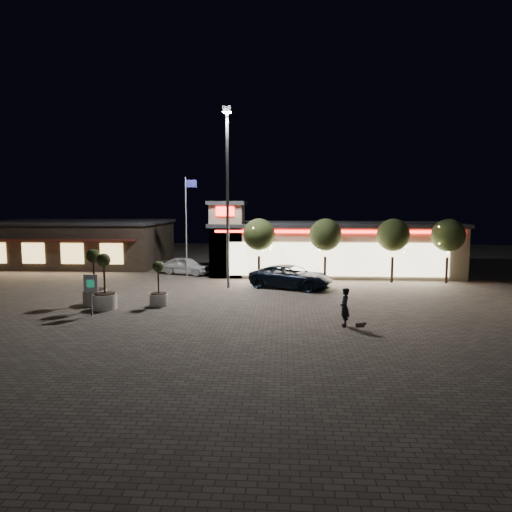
# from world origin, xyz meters

# --- Properties ---
(ground) EXTENTS (90.00, 90.00, 0.00)m
(ground) POSITION_xyz_m (0.00, 0.00, 0.00)
(ground) COLOR #675F53
(ground) RESTS_ON ground
(retail_building) EXTENTS (20.40, 8.40, 6.10)m
(retail_building) POSITION_xyz_m (9.51, 15.82, 2.21)
(retail_building) COLOR tan
(retail_building) RESTS_ON ground
(restaurant_building) EXTENTS (16.40, 11.00, 4.30)m
(restaurant_building) POSITION_xyz_m (-14.00, 19.97, 2.16)
(restaurant_building) COLOR #382D23
(restaurant_building) RESTS_ON ground
(floodlight_pole) EXTENTS (0.60, 0.40, 12.38)m
(floodlight_pole) POSITION_xyz_m (2.00, 8.00, 7.02)
(floodlight_pole) COLOR gray
(floodlight_pole) RESTS_ON ground
(flagpole) EXTENTS (0.95, 0.10, 8.00)m
(flagpole) POSITION_xyz_m (-1.90, 13.00, 4.74)
(flagpole) COLOR white
(flagpole) RESTS_ON ground
(string_tree_a) EXTENTS (2.42, 2.42, 4.79)m
(string_tree_a) POSITION_xyz_m (4.00, 11.00, 3.56)
(string_tree_a) COLOR #332319
(string_tree_a) RESTS_ON ground
(string_tree_b) EXTENTS (2.42, 2.42, 4.79)m
(string_tree_b) POSITION_xyz_m (9.00, 11.00, 3.56)
(string_tree_b) COLOR #332319
(string_tree_b) RESTS_ON ground
(string_tree_c) EXTENTS (2.42, 2.42, 4.79)m
(string_tree_c) POSITION_xyz_m (14.00, 11.00, 3.56)
(string_tree_c) COLOR #332319
(string_tree_c) RESTS_ON ground
(string_tree_d) EXTENTS (2.42, 2.42, 4.79)m
(string_tree_d) POSITION_xyz_m (18.00, 11.00, 3.56)
(string_tree_d) COLOR #332319
(string_tree_d) RESTS_ON ground
(pickup_truck) EXTENTS (6.37, 4.71, 1.61)m
(pickup_truck) POSITION_xyz_m (6.41, 8.23, 0.80)
(pickup_truck) COLOR black
(pickup_truck) RESTS_ON ground
(white_sedan) EXTENTS (4.60, 3.01, 1.46)m
(white_sedan) POSITION_xyz_m (-2.32, 14.00, 0.73)
(white_sedan) COLOR silver
(white_sedan) RESTS_ON ground
(pedestrian) EXTENTS (0.46, 0.69, 1.85)m
(pedestrian) POSITION_xyz_m (8.83, -1.81, 0.93)
(pedestrian) COLOR black
(pedestrian) RESTS_ON ground
(dog) EXTENTS (0.50, 0.23, 0.27)m
(dog) POSITION_xyz_m (9.54, -2.43, 0.26)
(dog) COLOR #59514C
(dog) RESTS_ON ground
(planter_left) EXTENTS (1.33, 1.33, 3.28)m
(planter_left) POSITION_xyz_m (-5.08, 2.09, 1.01)
(planter_left) COLOR silver
(planter_left) RESTS_ON ground
(planter_mid) EXTENTS (1.28, 1.28, 3.14)m
(planter_mid) POSITION_xyz_m (-4.04, 1.03, 0.97)
(planter_mid) COLOR silver
(planter_mid) RESTS_ON ground
(planter_right) EXTENTS (1.06, 1.06, 2.60)m
(planter_right) POSITION_xyz_m (-1.28, 2.02, 0.80)
(planter_right) COLOR silver
(planter_right) RESTS_ON ground
(valet_sign) EXTENTS (0.72, 0.14, 2.19)m
(valet_sign) POSITION_xyz_m (-4.14, -0.55, 1.53)
(valet_sign) COLOR gray
(valet_sign) RESTS_ON ground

